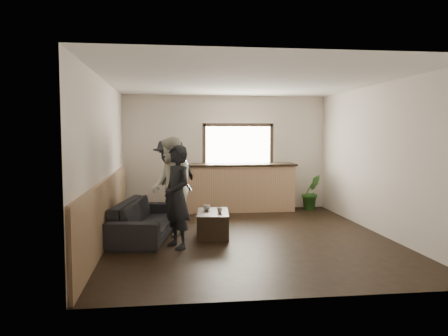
{
  "coord_description": "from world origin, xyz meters",
  "views": [
    {
      "loc": [
        -1.4,
        -7.7,
        1.87
      ],
      "look_at": [
        -0.37,
        0.4,
        1.23
      ],
      "focal_mm": 35.0,
      "sensor_mm": 36.0,
      "label": 1
    }
  ],
  "objects": [
    {
      "name": "bar_counter",
      "position": [
        0.3,
        2.7,
        0.64
      ],
      "size": [
        2.7,
        0.68,
        2.13
      ],
      "color": "tan",
      "rests_on": "ground"
    },
    {
      "name": "sofa",
      "position": [
        -1.83,
        0.27,
        0.33
      ],
      "size": [
        1.25,
        2.36,
        0.66
      ],
      "primitive_type": "imported",
      "rotation": [
        0.0,
        0.0,
        1.4
      ],
      "color": "black",
      "rests_on": "ground"
    },
    {
      "name": "person_c",
      "position": [
        -1.38,
        1.14,
        0.89
      ],
      "size": [
        0.69,
        1.17,
        1.78
      ],
      "rotation": [
        0.0,
        0.0,
        -1.55
      ],
      "color": "black",
      "rests_on": "ground"
    },
    {
      "name": "person_d",
      "position": [
        -1.21,
        1.79,
        0.87
      ],
      "size": [
        0.97,
        1.06,
        1.75
      ],
      "rotation": [
        0.0,
        0.0,
        -2.25
      ],
      "color": "black",
      "rests_on": "ground"
    },
    {
      "name": "person_b",
      "position": [
        -1.35,
        0.42,
        0.91
      ],
      "size": [
        0.91,
        1.04,
        1.82
      ],
      "rotation": [
        0.0,
        0.0,
        -1.3
      ],
      "color": "beige",
      "rests_on": "ground"
    },
    {
      "name": "room_shell",
      "position": [
        -0.74,
        0.0,
        1.47
      ],
      "size": [
        5.01,
        6.01,
        2.8
      ],
      "color": "silver",
      "rests_on": "ground"
    },
    {
      "name": "cup_a",
      "position": [
        -0.7,
        0.34,
        0.5
      ],
      "size": [
        0.17,
        0.17,
        0.1
      ],
      "primitive_type": "imported",
      "rotation": [
        0.0,
        0.0,
        4.33
      ],
      "color": "silver",
      "rests_on": "coffee_table"
    },
    {
      "name": "ground",
      "position": [
        0.0,
        0.0,
        0.0
      ],
      "size": [
        5.0,
        6.0,
        0.01
      ],
      "primitive_type": "cube",
      "color": "black"
    },
    {
      "name": "potted_plant",
      "position": [
        2.08,
        2.62,
        0.43
      ],
      "size": [
        0.55,
        0.47,
        0.87
      ],
      "primitive_type": "imported",
      "rotation": [
        0.0,
        0.0,
        0.2
      ],
      "color": "#2D6623",
      "rests_on": "ground"
    },
    {
      "name": "coffee_table",
      "position": [
        -0.61,
        0.16,
        0.22
      ],
      "size": [
        0.66,
        1.06,
        0.45
      ],
      "primitive_type": "cube",
      "rotation": [
        0.0,
        0.0,
        -0.1
      ],
      "color": "black",
      "rests_on": "ground"
    },
    {
      "name": "person_a",
      "position": [
        -1.27,
        -0.58,
        0.84
      ],
      "size": [
        0.65,
        0.73,
        1.69
      ],
      "rotation": [
        0.0,
        0.0,
        -1.07
      ],
      "color": "black",
      "rests_on": "ground"
    },
    {
      "name": "cup_b",
      "position": [
        -0.49,
        0.04,
        0.49
      ],
      "size": [
        0.14,
        0.14,
        0.09
      ],
      "primitive_type": "imported",
      "rotation": [
        0.0,
        0.0,
        3.76
      ],
      "color": "silver",
      "rests_on": "coffee_table"
    }
  ]
}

